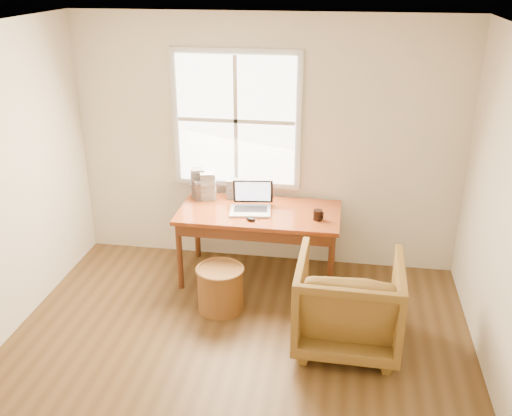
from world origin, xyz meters
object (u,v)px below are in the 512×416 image
Objects in this scene: coffee_mug at (318,215)px; laptop at (250,200)px; wicker_stool at (220,289)px; cd_stack_a at (208,186)px; desk at (259,213)px; armchair at (348,302)px.

laptop is at bearing 156.66° from coffee_mug.
wicker_stool is 1.45× the size of cd_stack_a.
cd_stack_a reaches higher than desk.
wicker_stool is 1.15m from cd_stack_a.
cd_stack_a reaches higher than wicker_stool.
cd_stack_a reaches higher than coffee_mug.
coffee_mug reaches higher than wicker_stool.
coffee_mug is (0.85, 0.52, 0.59)m from wicker_stool.
wicker_stool is at bearing -114.17° from laptop.
cd_stack_a is at bearing -38.33° from armchair.
armchair reaches higher than desk.
cd_stack_a reaches higher than laptop.
desk is at bearing -21.45° from cd_stack_a.
armchair is 1.44m from laptop.
cd_stack_a is (-1.16, 0.35, 0.10)m from coffee_mug.
laptop reaches higher than armchair.
coffee_mug is at bearing -11.92° from desk.
laptop reaches higher than coffee_mug.
coffee_mug is (-0.32, 0.86, 0.40)m from armchair.
laptop is at bearing -147.22° from desk.
coffee_mug is at bearing -16.74° from cd_stack_a.
wicker_stool is at bearing -70.67° from cd_stack_a.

